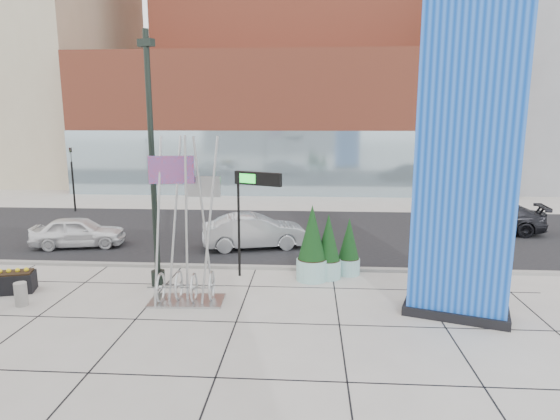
# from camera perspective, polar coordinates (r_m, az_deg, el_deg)

# --- Properties ---
(ground) EXTENTS (160.00, 160.00, 0.00)m
(ground) POSITION_cam_1_polar(r_m,az_deg,el_deg) (15.15, -8.59, -11.70)
(ground) COLOR #9E9991
(ground) RESTS_ON ground
(street_asphalt) EXTENTS (80.00, 12.00, 0.02)m
(street_asphalt) POSITION_cam_1_polar(r_m,az_deg,el_deg) (24.55, -3.65, -2.74)
(street_asphalt) COLOR black
(street_asphalt) RESTS_ON ground
(curb_edge) EXTENTS (80.00, 0.30, 0.12)m
(curb_edge) POSITION_cam_1_polar(r_m,az_deg,el_deg) (18.82, -6.00, -6.89)
(curb_edge) COLOR gray
(curb_edge) RESTS_ON ground
(tower_podium) EXTENTS (34.00, 10.00, 11.00)m
(tower_podium) POSITION_cam_1_polar(r_m,az_deg,el_deg) (40.71, 0.79, 10.50)
(tower_podium) COLOR #A64830
(tower_podium) RESTS_ON ground
(tower_glass_front) EXTENTS (34.00, 0.60, 5.00)m
(tower_glass_front) POSITION_cam_1_polar(r_m,az_deg,el_deg) (36.06, 0.38, 5.67)
(tower_glass_front) COLOR #8CA5B2
(tower_glass_front) RESTS_ON ground
(building_beige_left) EXTENTS (18.00, 20.00, 34.00)m
(building_beige_left) POSITION_cam_1_polar(r_m,az_deg,el_deg) (56.95, -29.18, 20.95)
(building_beige_left) COLOR gray
(building_beige_left) RESTS_ON ground
(blue_pylon) EXTENTS (3.25, 2.22, 9.94)m
(blue_pylon) POSITION_cam_1_polar(r_m,az_deg,el_deg) (14.31, 21.82, 6.15)
(blue_pylon) COLOR #0B3EA8
(blue_pylon) RESTS_ON ground
(lamp_post) EXTENTS (0.59, 0.48, 8.69)m
(lamp_post) POSITION_cam_1_polar(r_m,az_deg,el_deg) (16.59, -15.17, 2.77)
(lamp_post) COLOR black
(lamp_post) RESTS_ON ground
(public_art_sculpture) EXTENTS (2.41, 1.28, 5.36)m
(public_art_sculpture) POSITION_cam_1_polar(r_m,az_deg,el_deg) (15.28, -11.41, -6.00)
(public_art_sculpture) COLOR #B5B8BA
(public_art_sculpture) RESTS_ON ground
(concrete_bollard) EXTENTS (0.39, 0.39, 0.75)m
(concrete_bollard) POSITION_cam_1_polar(r_m,az_deg,el_deg) (17.14, -29.03, -8.95)
(concrete_bollard) COLOR gray
(concrete_bollard) RESTS_ON ground
(overhead_street_sign) EXTENTS (1.78, 0.93, 3.98)m
(overhead_street_sign) POSITION_cam_1_polar(r_m,az_deg,el_deg) (17.05, -2.87, 2.87)
(overhead_street_sign) COLOR black
(overhead_street_sign) RESTS_ON ground
(round_planter_east) EXTENTS (0.88, 0.88, 2.19)m
(round_planter_east) POSITION_cam_1_polar(r_m,az_deg,el_deg) (17.96, 8.39, -4.58)
(round_planter_east) COLOR #8FC1BD
(round_planter_east) RESTS_ON ground
(round_planter_mid) EXTENTS (1.13, 1.13, 2.82)m
(round_planter_mid) POSITION_cam_1_polar(r_m,az_deg,el_deg) (17.09, 3.92, -4.25)
(round_planter_mid) COLOR #8FC1BD
(round_planter_mid) RESTS_ON ground
(round_planter_west) EXTENTS (0.97, 0.97, 2.43)m
(round_planter_west) POSITION_cam_1_polar(r_m,az_deg,el_deg) (17.41, 5.89, -4.62)
(round_planter_west) COLOR #8FC1BD
(round_planter_west) RESTS_ON ground
(box_planter_north) EXTENTS (1.70, 1.19, 0.85)m
(box_planter_north) POSITION_cam_1_polar(r_m,az_deg,el_deg) (18.57, -30.06, -7.54)
(box_planter_north) COLOR black
(box_planter_north) RESTS_ON ground
(car_white_west) EXTENTS (4.35, 2.42, 1.40)m
(car_white_west) POSITION_cam_1_polar(r_m,az_deg,el_deg) (23.55, -23.33, -2.49)
(car_white_west) COLOR white
(car_white_west) RESTS_ON ground
(car_silver_mid) EXTENTS (4.99, 2.78, 1.56)m
(car_silver_mid) POSITION_cam_1_polar(r_m,az_deg,el_deg) (21.43, -3.12, -2.64)
(car_silver_mid) COLOR #A4A7AB
(car_silver_mid) RESTS_ON ground
(car_dark_east) EXTENTS (5.63, 2.93, 1.56)m
(car_dark_east) POSITION_cam_1_polar(r_m,az_deg,el_deg) (26.68, 24.12, -0.89)
(car_dark_east) COLOR black
(car_dark_east) RESTS_ON ground
(traffic_signal) EXTENTS (0.15, 0.18, 4.10)m
(traffic_signal) POSITION_cam_1_polar(r_m,az_deg,el_deg) (32.58, -23.97, 3.82)
(traffic_signal) COLOR black
(traffic_signal) RESTS_ON ground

